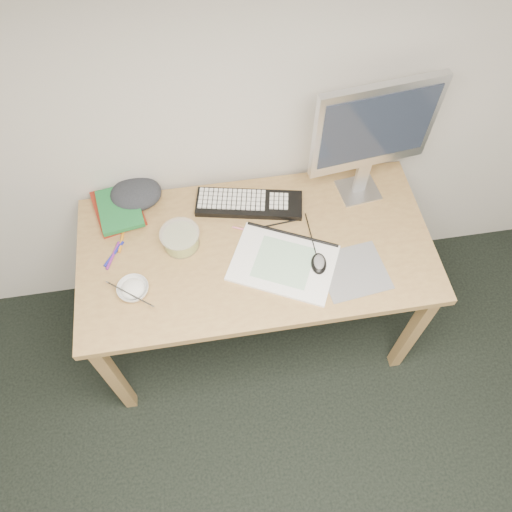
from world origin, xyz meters
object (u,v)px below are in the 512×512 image
at_px(desk, 256,258).
at_px(keyboard, 249,204).
at_px(rice_bowl, 133,290).
at_px(monitor, 374,130).
at_px(sketchpad, 283,263).

xyz_separation_m(desk, keyboard, (0.00, 0.21, 0.10)).
height_order(keyboard, rice_bowl, rice_bowl).
relative_size(desk, monitor, 2.53).
height_order(desk, sketchpad, sketchpad).
bearing_deg(desk, sketchpad, -44.41).
height_order(sketchpad, keyboard, keyboard).
bearing_deg(keyboard, desk, -79.42).
relative_size(keyboard, monitor, 0.79).
distance_m(keyboard, monitor, 0.58).
height_order(sketchpad, rice_bowl, rice_bowl).
relative_size(sketchpad, monitor, 0.70).
bearing_deg(keyboard, sketchpad, -61.75).
distance_m(keyboard, rice_bowl, 0.59).
distance_m(desk, rice_bowl, 0.51).
height_order(monitor, rice_bowl, monitor).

